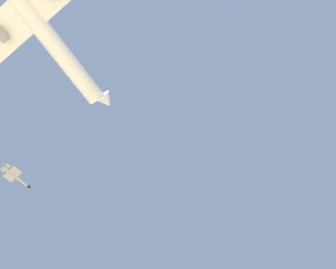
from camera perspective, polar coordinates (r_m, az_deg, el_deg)
carrier_jet at (r=116.74m, az=-24.60°, el=19.98°), size 58.43×63.72×19.51m
chase_jet_left_wing at (r=149.22m, az=-26.70°, el=-7.04°), size 11.67×13.79×4.00m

